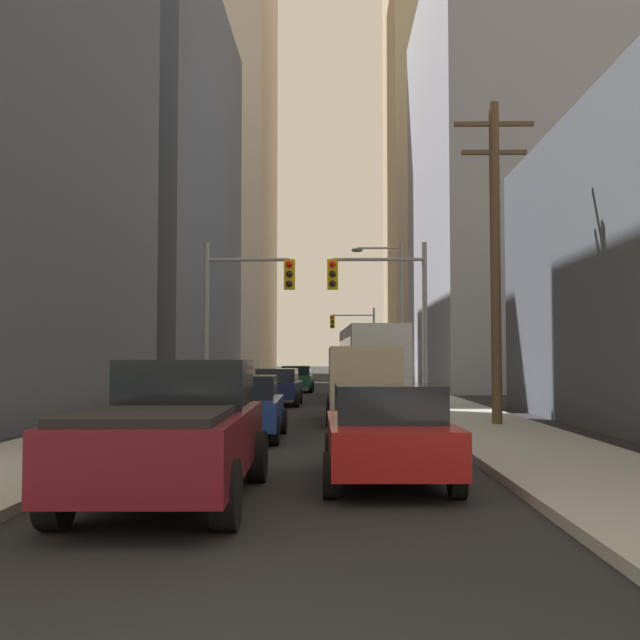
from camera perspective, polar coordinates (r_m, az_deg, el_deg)
sidewalk_left at (r=53.70m, az=-4.81°, el=-4.82°), size 3.14×160.00×0.15m
sidewalk_right at (r=53.58m, az=5.48°, el=-4.82°), size 3.14×160.00×0.15m
city_bus at (r=37.91m, az=3.71°, el=-2.84°), size 2.93×11.58×3.40m
pickup_truck_maroon at (r=10.87m, az=-10.55°, el=-7.98°), size 2.20×5.44×1.90m
cargo_van_beige at (r=23.74m, az=3.11°, el=-4.37°), size 2.16×5.24×2.26m
sedan_red at (r=12.17m, az=4.94°, el=-8.23°), size 1.95×4.24×1.52m
sedan_blue at (r=18.80m, az=-5.68°, el=-6.33°), size 1.95×4.25×1.52m
sedan_navy at (r=32.34m, az=-3.13°, el=-4.89°), size 1.95×4.25×1.52m
sedan_green at (r=45.27m, az=-1.73°, el=-4.31°), size 1.95×4.22×1.52m
traffic_signal_near_left at (r=27.44m, az=-5.55°, el=1.54°), size 3.20×0.44×6.00m
traffic_signal_near_right at (r=27.31m, az=4.58°, el=1.58°), size 3.49×0.44×6.00m
traffic_signal_far_right at (r=61.90m, az=2.56°, el=-0.90°), size 3.57×0.44×6.00m
utility_pole_right at (r=22.08m, az=12.69°, el=4.69°), size 2.20×0.28×9.04m
street_lamp_right at (r=37.87m, az=5.37°, el=1.14°), size 2.50×0.32×7.50m
building_left_mid_office at (r=57.72m, az=-17.02°, el=9.36°), size 19.06×27.68×28.02m
building_left_far_tower at (r=101.78m, az=-9.22°, el=15.69°), size 19.08×24.34×68.51m
building_right_mid_block at (r=57.60m, az=20.43°, el=9.42°), size 25.39×23.39×27.99m
building_right_far_highrise at (r=102.00m, az=11.04°, el=16.73°), size 20.58×21.94×72.06m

